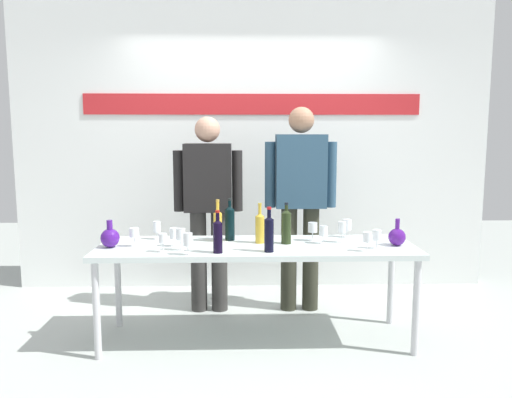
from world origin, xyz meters
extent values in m
plane|color=#ACB3AE|center=(0.00, 0.00, 0.00)|extent=(10.00, 10.00, 0.00)
cube|color=white|center=(0.00, 1.38, 1.50)|extent=(4.69, 0.10, 3.00)
cube|color=red|center=(0.00, 1.32, 1.83)|extent=(3.28, 0.01, 0.20)
cube|color=silver|center=(0.00, 0.00, 0.71)|extent=(2.33, 0.69, 0.04)
cylinder|color=silver|center=(-1.11, -0.29, 0.35)|extent=(0.05, 0.05, 0.69)
cylinder|color=silver|center=(1.11, -0.29, 0.35)|extent=(0.05, 0.05, 0.69)
cylinder|color=silver|center=(-1.11, 0.29, 0.35)|extent=(0.05, 0.05, 0.69)
cylinder|color=silver|center=(1.11, 0.29, 0.35)|extent=(0.05, 0.05, 0.69)
sphere|color=#461883|center=(-1.06, -0.05, 0.80)|extent=(0.14, 0.14, 0.14)
cylinder|color=#461883|center=(-1.06, -0.05, 0.90)|extent=(0.04, 0.04, 0.07)
sphere|color=#4F1884|center=(1.03, -0.05, 0.80)|extent=(0.13, 0.13, 0.13)
cylinder|color=#4F1884|center=(1.03, -0.05, 0.89)|extent=(0.03, 0.03, 0.08)
cylinder|color=#33312F|center=(-0.49, 0.65, 0.44)|extent=(0.14, 0.14, 0.89)
cylinder|color=#33312F|center=(-0.31, 0.65, 0.44)|extent=(0.14, 0.14, 0.89)
cube|color=black|center=(-0.40, 0.65, 1.18)|extent=(0.40, 0.22, 0.58)
cylinder|color=black|center=(-0.65, 0.65, 1.15)|extent=(0.09, 0.09, 0.52)
cylinder|color=black|center=(-0.15, 0.65, 1.15)|extent=(0.09, 0.09, 0.52)
sphere|color=tan|center=(-0.40, 0.65, 1.58)|extent=(0.22, 0.22, 0.22)
cylinder|color=#2E2F23|center=(0.30, 0.65, 0.46)|extent=(0.14, 0.14, 0.92)
cylinder|color=#2E2F23|center=(0.49, 0.65, 0.46)|extent=(0.14, 0.14, 0.92)
cube|color=#2B4A60|center=(0.40, 0.65, 1.23)|extent=(0.43, 0.22, 0.63)
cylinder|color=#2B4A60|center=(0.13, 0.65, 1.20)|extent=(0.09, 0.09, 0.56)
cylinder|color=#2B4A60|center=(0.66, 0.65, 1.20)|extent=(0.09, 0.09, 0.56)
sphere|color=#A27559|center=(0.40, 0.65, 1.66)|extent=(0.22, 0.22, 0.22)
cylinder|color=black|center=(0.08, -0.21, 0.85)|extent=(0.07, 0.07, 0.23)
cone|color=black|center=(0.08, -0.21, 0.97)|extent=(0.07, 0.07, 0.03)
cylinder|color=black|center=(0.08, -0.21, 1.00)|extent=(0.03, 0.03, 0.07)
cylinder|color=red|center=(0.08, -0.21, 1.04)|extent=(0.03, 0.03, 0.02)
cylinder|color=#222F15|center=(0.22, 0.04, 0.85)|extent=(0.07, 0.07, 0.23)
cone|color=#222F15|center=(0.22, 0.04, 0.98)|extent=(0.07, 0.07, 0.03)
cylinder|color=#222F15|center=(0.22, 0.04, 1.00)|extent=(0.03, 0.03, 0.06)
cylinder|color=black|center=(0.22, 0.04, 1.03)|extent=(0.03, 0.03, 0.02)
cylinder|color=black|center=(-0.20, 0.17, 0.85)|extent=(0.08, 0.08, 0.24)
cone|color=black|center=(-0.20, 0.17, 0.99)|extent=(0.08, 0.08, 0.03)
cylinder|color=black|center=(-0.20, 0.17, 1.01)|extent=(0.02, 0.02, 0.07)
cylinder|color=black|center=(-0.20, 0.17, 1.05)|extent=(0.03, 0.03, 0.02)
cylinder|color=gold|center=(0.03, 0.07, 0.83)|extent=(0.07, 0.07, 0.20)
cone|color=gold|center=(0.03, 0.07, 0.95)|extent=(0.07, 0.07, 0.03)
cylinder|color=gold|center=(0.03, 0.07, 0.98)|extent=(0.02, 0.02, 0.08)
cylinder|color=gold|center=(0.03, 0.07, 1.03)|extent=(0.03, 0.03, 0.02)
cylinder|color=gold|center=(-0.29, 0.13, 0.84)|extent=(0.06, 0.06, 0.22)
cone|color=gold|center=(-0.29, 0.13, 0.96)|extent=(0.06, 0.06, 0.03)
cylinder|color=gold|center=(-0.29, 0.13, 0.99)|extent=(0.02, 0.02, 0.09)
cylinder|color=gold|center=(-0.29, 0.13, 1.05)|extent=(0.03, 0.03, 0.02)
cylinder|color=black|center=(-0.27, -0.23, 0.84)|extent=(0.07, 0.07, 0.21)
cone|color=black|center=(-0.27, -0.23, 0.95)|extent=(0.07, 0.07, 0.03)
cylinder|color=black|center=(-0.27, -0.23, 0.98)|extent=(0.03, 0.03, 0.07)
cylinder|color=#AB1C14|center=(-0.27, -0.23, 1.02)|extent=(0.03, 0.03, 0.02)
cylinder|color=white|center=(-0.89, -0.03, 0.73)|extent=(0.05, 0.05, 0.00)
cylinder|color=white|center=(-0.89, -0.03, 0.77)|extent=(0.01, 0.01, 0.07)
cylinder|color=white|center=(-0.89, -0.03, 0.84)|extent=(0.07, 0.07, 0.07)
cylinder|color=white|center=(-0.77, 0.21, 0.73)|extent=(0.05, 0.05, 0.00)
cylinder|color=white|center=(-0.77, 0.21, 0.76)|extent=(0.01, 0.01, 0.06)
cylinder|color=white|center=(-0.77, 0.21, 0.83)|extent=(0.06, 0.06, 0.08)
cylinder|color=white|center=(-0.65, -0.21, 0.73)|extent=(0.05, 0.05, 0.00)
cylinder|color=white|center=(-0.65, -0.21, 0.77)|extent=(0.01, 0.01, 0.06)
cylinder|color=white|center=(-0.65, -0.21, 0.83)|extent=(0.06, 0.06, 0.07)
cylinder|color=white|center=(-0.47, -0.29, 0.73)|extent=(0.05, 0.05, 0.00)
cylinder|color=white|center=(-0.47, -0.29, 0.77)|extent=(0.01, 0.01, 0.06)
cylinder|color=white|center=(-0.47, -0.29, 0.84)|extent=(0.06, 0.06, 0.09)
cylinder|color=white|center=(-0.60, -0.03, 0.73)|extent=(0.05, 0.05, 0.00)
cylinder|color=white|center=(-0.60, -0.03, 0.76)|extent=(0.01, 0.01, 0.06)
cylinder|color=white|center=(-0.60, -0.03, 0.83)|extent=(0.06, 0.06, 0.08)
cylinder|color=white|center=(-0.54, -0.15, 0.73)|extent=(0.06, 0.06, 0.00)
cylinder|color=white|center=(-0.54, -0.15, 0.77)|extent=(0.01, 0.01, 0.07)
cylinder|color=white|center=(-0.54, -0.15, 0.85)|extent=(0.07, 0.07, 0.08)
cylinder|color=white|center=(0.72, 0.25, 0.73)|extent=(0.06, 0.06, 0.00)
cylinder|color=white|center=(0.72, 0.25, 0.76)|extent=(0.01, 0.01, 0.06)
cylinder|color=white|center=(0.72, 0.25, 0.83)|extent=(0.07, 0.07, 0.09)
cylinder|color=white|center=(0.86, -0.13, 0.73)|extent=(0.06, 0.06, 0.00)
cylinder|color=white|center=(0.86, -0.13, 0.76)|extent=(0.01, 0.01, 0.06)
cylinder|color=white|center=(0.86, -0.13, 0.83)|extent=(0.06, 0.06, 0.08)
cylinder|color=white|center=(0.50, 0.03, 0.73)|extent=(0.06, 0.06, 0.00)
cylinder|color=white|center=(0.50, 0.03, 0.76)|extent=(0.01, 0.01, 0.06)
cylinder|color=white|center=(0.50, 0.03, 0.83)|extent=(0.06, 0.06, 0.08)
cylinder|color=white|center=(0.43, 0.13, 0.73)|extent=(0.06, 0.06, 0.00)
cylinder|color=white|center=(0.43, 0.13, 0.77)|extent=(0.01, 0.01, 0.06)
cylinder|color=white|center=(0.43, 0.13, 0.84)|extent=(0.07, 0.07, 0.07)
cylinder|color=white|center=(0.65, 0.07, 0.73)|extent=(0.06, 0.06, 0.00)
cylinder|color=white|center=(0.65, 0.07, 0.77)|extent=(0.01, 0.01, 0.07)
cylinder|color=white|center=(0.65, 0.07, 0.85)|extent=(0.06, 0.06, 0.08)
cylinder|color=white|center=(0.77, -0.22, 0.73)|extent=(0.06, 0.06, 0.00)
cylinder|color=white|center=(0.77, -0.22, 0.77)|extent=(0.01, 0.01, 0.07)
cylinder|color=white|center=(0.77, -0.22, 0.84)|extent=(0.06, 0.06, 0.07)
camera|label=1|loc=(-0.10, -3.58, 1.56)|focal=34.70mm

